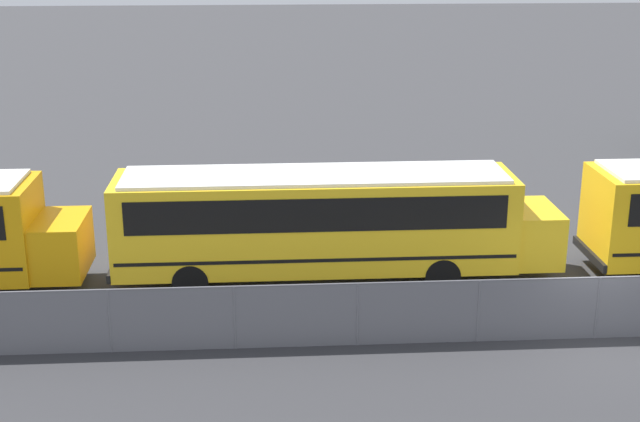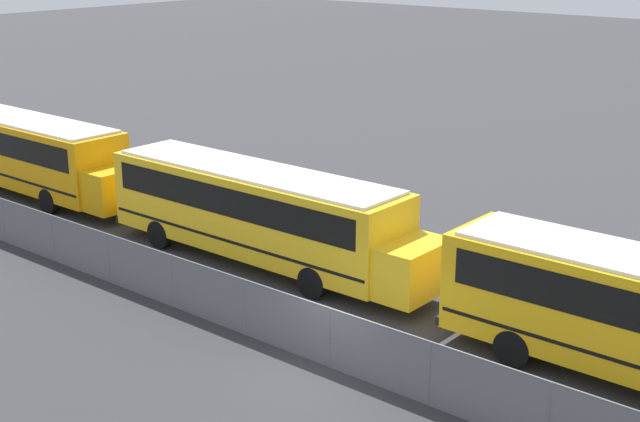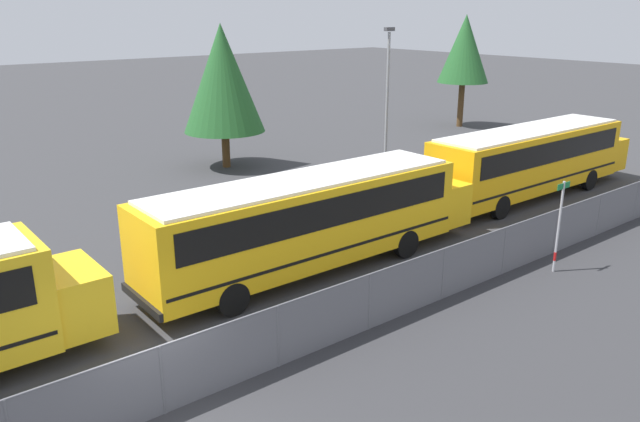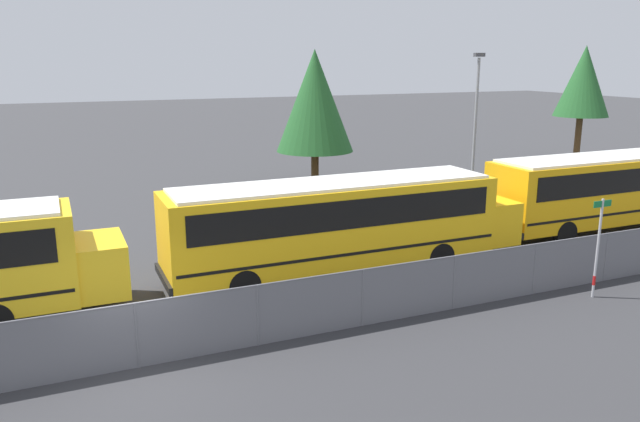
% 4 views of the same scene
% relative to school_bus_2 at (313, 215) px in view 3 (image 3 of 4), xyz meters
% --- Properties ---
extents(ground_plane, '(200.00, 200.00, 0.00)m').
position_rel_school_bus_2_xyz_m(ground_plane, '(-7.39, -4.23, -1.93)').
color(ground_plane, '#38383A').
extents(fence, '(66.36, 0.07, 1.67)m').
position_rel_school_bus_2_xyz_m(fence, '(-7.39, -4.23, -1.08)').
color(fence, '#9EA0A5').
rests_on(fence, ground_plane).
extents(school_bus_2, '(12.92, 2.62, 3.25)m').
position_rel_school_bus_2_xyz_m(school_bus_2, '(0.00, 0.00, 0.00)').
color(school_bus_2, yellow).
rests_on(school_bus_2, ground_plane).
extents(school_bus_3, '(12.92, 2.62, 3.25)m').
position_rel_school_bus_2_xyz_m(school_bus_3, '(13.31, 0.54, 0.00)').
color(school_bus_3, '#EDA80F').
rests_on(school_bus_3, ground_plane).
extents(street_sign, '(0.70, 0.09, 3.14)m').
position_rel_school_bus_2_xyz_m(street_sign, '(6.21, -5.17, -0.28)').
color(street_sign, '#B7B7BC').
rests_on(street_sign, ground_plane).
extents(light_pole, '(0.60, 0.24, 7.51)m').
position_rel_school_bus_2_xyz_m(light_pole, '(12.36, 9.20, 2.20)').
color(light_pole, gray).
rests_on(light_pole, ground_plane).
extents(tree_0, '(4.41, 4.41, 7.75)m').
position_rel_school_bus_2_xyz_m(tree_0, '(5.16, 14.49, 2.94)').
color(tree_0, '#51381E').
rests_on(tree_0, ground_plane).
extents(tree_1, '(3.72, 3.72, 8.10)m').
position_rel_school_bus_2_xyz_m(tree_1, '(25.47, 14.64, 3.72)').
color(tree_1, '#51381E').
rests_on(tree_1, ground_plane).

